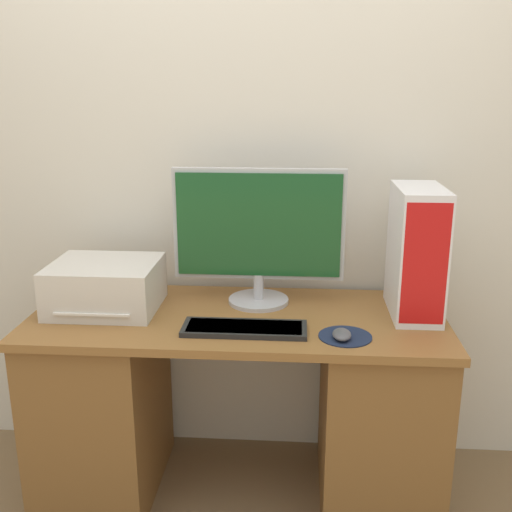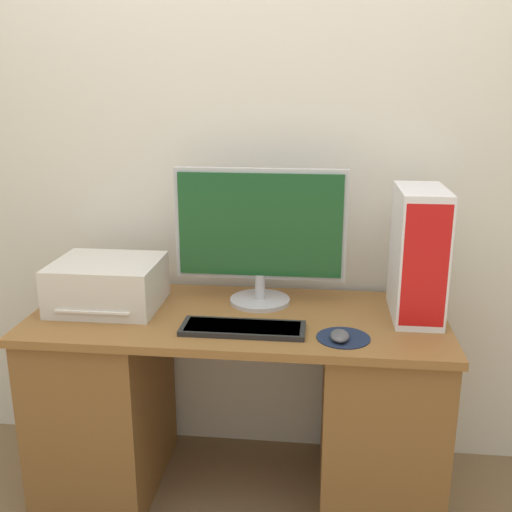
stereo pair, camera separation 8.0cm
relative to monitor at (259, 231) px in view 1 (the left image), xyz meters
name	(u,v)px [view 1 (the left image)]	position (x,y,z in m)	size (l,w,h in m)	color
wall_back	(247,138)	(-0.06, 0.23, 0.32)	(6.40, 0.13, 2.70)	silver
desk	(238,403)	(-0.07, -0.14, -0.65)	(1.52, 0.63, 0.75)	brown
monitor	(259,231)	(0.00, 0.00, 0.00)	(0.65, 0.23, 0.52)	#B7B7BC
keyboard	(245,328)	(-0.03, -0.29, -0.27)	(0.43, 0.15, 0.02)	black
mousepad	(345,336)	(0.31, -0.31, -0.28)	(0.18, 0.18, 0.00)	#19233D
mouse	(342,334)	(0.30, -0.33, -0.27)	(0.06, 0.09, 0.03)	#4C4C51
computer_tower	(416,252)	(0.58, -0.07, -0.05)	(0.17, 0.33, 0.47)	white
printer	(105,286)	(-0.57, -0.11, -0.20)	(0.39, 0.34, 0.18)	beige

